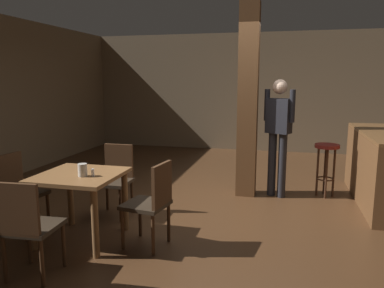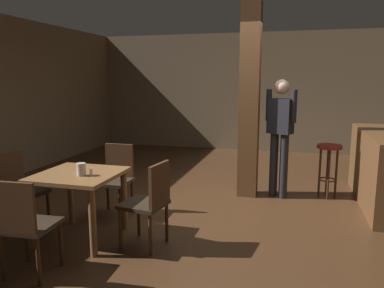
{
  "view_description": "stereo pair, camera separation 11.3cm",
  "coord_description": "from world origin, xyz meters",
  "px_view_note": "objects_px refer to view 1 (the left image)",
  "views": [
    {
      "loc": [
        0.73,
        -4.65,
        1.73
      ],
      "look_at": [
        -0.39,
        -0.14,
        0.92
      ],
      "focal_mm": 35.0,
      "sensor_mm": 36.0,
      "label": 1
    },
    {
      "loc": [
        0.84,
        -4.62,
        1.73
      ],
      "look_at": [
        -0.39,
        -0.14,
        0.92
      ],
      "focal_mm": 35.0,
      "sensor_mm": 36.0,
      "label": 2
    }
  ],
  "objects_px": {
    "chair_east": "(152,200)",
    "bar_stool_near": "(326,157)",
    "napkin_cup": "(83,170)",
    "salt_shaker": "(93,173)",
    "chair_south": "(28,224)",
    "standing_person": "(278,129)",
    "chair_north": "(115,176)",
    "dining_table": "(80,186)",
    "chair_west": "(18,189)",
    "bar_counter": "(372,167)"
  },
  "relations": [
    {
      "from": "chair_west",
      "to": "bar_counter",
      "type": "relative_size",
      "value": 0.42
    },
    {
      "from": "chair_west",
      "to": "bar_stool_near",
      "type": "bearing_deg",
      "value": 32.51
    },
    {
      "from": "chair_north",
      "to": "standing_person",
      "type": "height_order",
      "value": "standing_person"
    },
    {
      "from": "bar_stool_near",
      "to": "dining_table",
      "type": "bearing_deg",
      "value": -140.37
    },
    {
      "from": "bar_stool_near",
      "to": "napkin_cup",
      "type": "bearing_deg",
      "value": -138.33
    },
    {
      "from": "chair_south",
      "to": "salt_shaker",
      "type": "distance_m",
      "value": 0.85
    },
    {
      "from": "salt_shaker",
      "to": "bar_stool_near",
      "type": "distance_m",
      "value": 3.42
    },
    {
      "from": "chair_west",
      "to": "dining_table",
      "type": "bearing_deg",
      "value": -0.7
    },
    {
      "from": "dining_table",
      "to": "chair_east",
      "type": "distance_m",
      "value": 0.81
    },
    {
      "from": "bar_counter",
      "to": "napkin_cup",
      "type": "bearing_deg",
      "value": -145.84
    },
    {
      "from": "bar_stool_near",
      "to": "salt_shaker",
      "type": "bearing_deg",
      "value": -137.32
    },
    {
      "from": "dining_table",
      "to": "bar_counter",
      "type": "height_order",
      "value": "bar_counter"
    },
    {
      "from": "standing_person",
      "to": "bar_stool_near",
      "type": "height_order",
      "value": "standing_person"
    },
    {
      "from": "dining_table",
      "to": "chair_south",
      "type": "height_order",
      "value": "chair_south"
    },
    {
      "from": "chair_east",
      "to": "salt_shaker",
      "type": "bearing_deg",
      "value": -173.09
    },
    {
      "from": "dining_table",
      "to": "chair_south",
      "type": "xyz_separation_m",
      "value": [
        -0.0,
        -0.86,
        -0.09
      ]
    },
    {
      "from": "chair_north",
      "to": "bar_counter",
      "type": "relative_size",
      "value": 0.42
    },
    {
      "from": "chair_west",
      "to": "salt_shaker",
      "type": "distance_m",
      "value": 1.03
    },
    {
      "from": "napkin_cup",
      "to": "bar_counter",
      "type": "bearing_deg",
      "value": 34.16
    },
    {
      "from": "bar_counter",
      "to": "bar_stool_near",
      "type": "relative_size",
      "value": 2.7
    },
    {
      "from": "napkin_cup",
      "to": "standing_person",
      "type": "distance_m",
      "value": 2.89
    },
    {
      "from": "chair_south",
      "to": "chair_east",
      "type": "relative_size",
      "value": 1.0
    },
    {
      "from": "standing_person",
      "to": "salt_shaker",
      "type": "bearing_deg",
      "value": -130.17
    },
    {
      "from": "bar_counter",
      "to": "chair_west",
      "type": "bearing_deg",
      "value": -153.05
    },
    {
      "from": "chair_south",
      "to": "bar_stool_near",
      "type": "bearing_deg",
      "value": 48.83
    },
    {
      "from": "napkin_cup",
      "to": "standing_person",
      "type": "height_order",
      "value": "standing_person"
    },
    {
      "from": "standing_person",
      "to": "chair_east",
      "type": "bearing_deg",
      "value": -120.03
    },
    {
      "from": "dining_table",
      "to": "napkin_cup",
      "type": "distance_m",
      "value": 0.24
    },
    {
      "from": "chair_north",
      "to": "dining_table",
      "type": "bearing_deg",
      "value": -92.11
    },
    {
      "from": "salt_shaker",
      "to": "standing_person",
      "type": "xyz_separation_m",
      "value": [
        1.81,
        2.15,
        0.23
      ]
    },
    {
      "from": "dining_table",
      "to": "bar_stool_near",
      "type": "relative_size",
      "value": 1.07
    },
    {
      "from": "napkin_cup",
      "to": "salt_shaker",
      "type": "height_order",
      "value": "napkin_cup"
    },
    {
      "from": "chair_east",
      "to": "bar_stool_near",
      "type": "bearing_deg",
      "value": 49.74
    },
    {
      "from": "chair_south",
      "to": "chair_east",
      "type": "height_order",
      "value": "same"
    },
    {
      "from": "chair_south",
      "to": "napkin_cup",
      "type": "distance_m",
      "value": 0.83
    },
    {
      "from": "salt_shaker",
      "to": "bar_stool_near",
      "type": "relative_size",
      "value": 0.1
    },
    {
      "from": "chair_west",
      "to": "salt_shaker",
      "type": "bearing_deg",
      "value": -4.83
    },
    {
      "from": "standing_person",
      "to": "bar_counter",
      "type": "distance_m",
      "value": 1.39
    },
    {
      "from": "dining_table",
      "to": "salt_shaker",
      "type": "relative_size",
      "value": 10.35
    },
    {
      "from": "chair_east",
      "to": "napkin_cup",
      "type": "bearing_deg",
      "value": -172.98
    },
    {
      "from": "chair_west",
      "to": "napkin_cup",
      "type": "xyz_separation_m",
      "value": [
        0.89,
        -0.1,
        0.3
      ]
    },
    {
      "from": "napkin_cup",
      "to": "salt_shaker",
      "type": "xyz_separation_m",
      "value": [
        0.11,
        0.01,
        -0.03
      ]
    },
    {
      "from": "chair_west",
      "to": "salt_shaker",
      "type": "height_order",
      "value": "chair_west"
    },
    {
      "from": "chair_north",
      "to": "chair_east",
      "type": "height_order",
      "value": "same"
    },
    {
      "from": "salt_shaker",
      "to": "standing_person",
      "type": "height_order",
      "value": "standing_person"
    },
    {
      "from": "chair_east",
      "to": "bar_counter",
      "type": "height_order",
      "value": "bar_counter"
    },
    {
      "from": "salt_shaker",
      "to": "bar_counter",
      "type": "xyz_separation_m",
      "value": [
        3.11,
        2.17,
        -0.26
      ]
    },
    {
      "from": "standing_person",
      "to": "bar_counter",
      "type": "height_order",
      "value": "standing_person"
    },
    {
      "from": "chair_east",
      "to": "dining_table",
      "type": "bearing_deg",
      "value": -179.97
    },
    {
      "from": "salt_shaker",
      "to": "bar_counter",
      "type": "relative_size",
      "value": 0.04
    }
  ]
}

